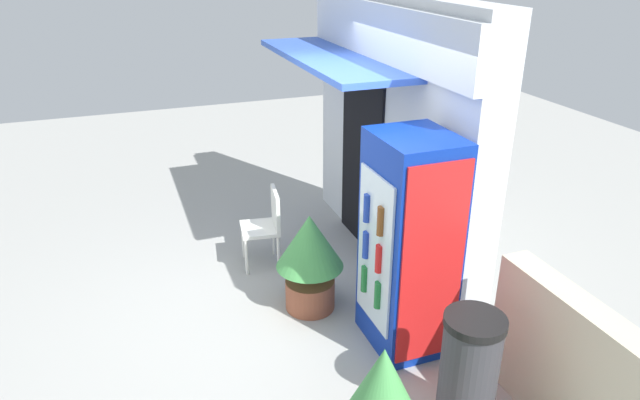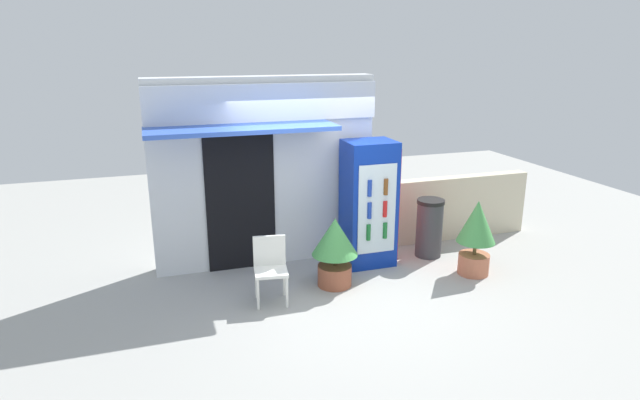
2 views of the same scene
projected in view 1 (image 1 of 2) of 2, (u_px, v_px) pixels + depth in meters
name	position (u px, v px, depth m)	size (l,w,h in m)	color
ground	(284.00, 311.00, 5.49)	(16.00, 16.00, 0.00)	#A3A39E
storefront_building	(390.00, 129.00, 5.95)	(3.34, 1.12, 2.82)	silver
drink_cooler	(409.00, 245.00, 4.72)	(0.75, 0.67, 1.90)	#0C2D9E
plastic_chair	(267.00, 222.00, 6.12)	(0.47, 0.45, 0.86)	white
potted_plant_near_shop	(310.00, 254.00, 5.33)	(0.64, 0.64, 0.98)	#995138
trash_bin	(469.00, 372.00, 4.02)	(0.43, 0.43, 0.93)	#38383D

